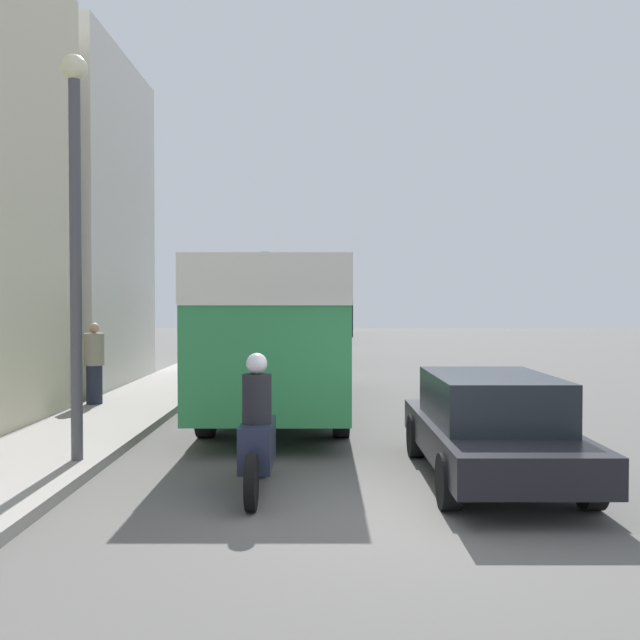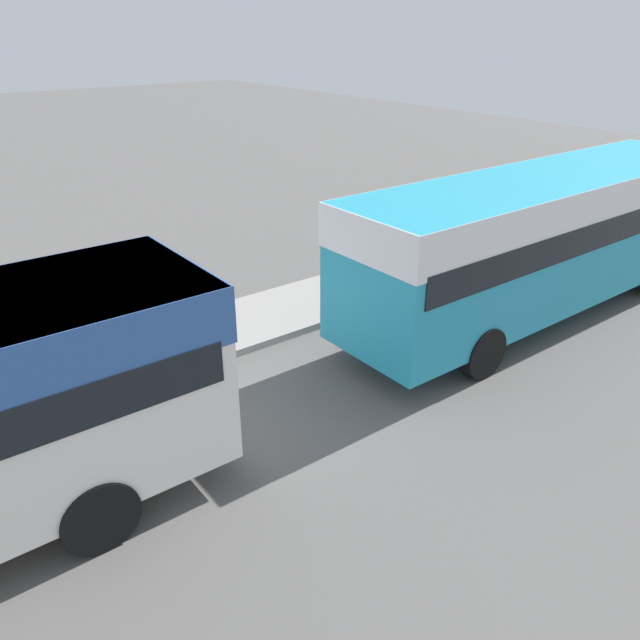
# 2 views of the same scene
# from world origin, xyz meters

# --- Properties ---
(bus_third_in_line) EXTENTS (2.50, 10.41, 3.13)m
(bus_third_in_line) POSITION_xyz_m (-1.75, 34.19, 2.03)
(bus_third_in_line) COLOR teal
(bus_third_in_line) RESTS_ON ground_plane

